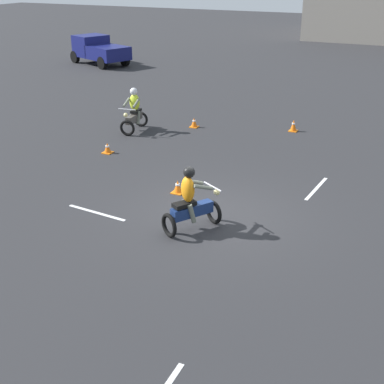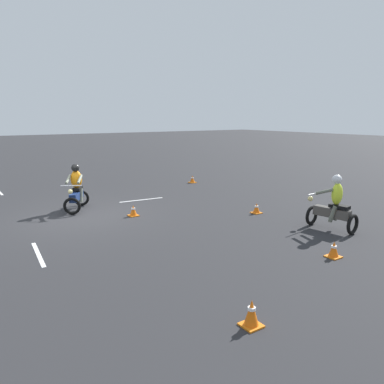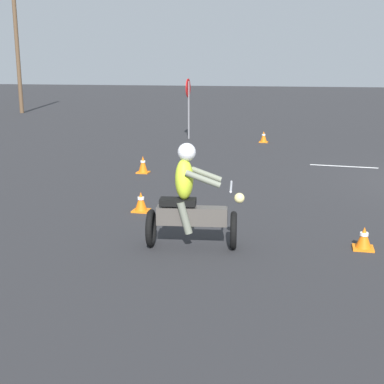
% 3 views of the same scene
% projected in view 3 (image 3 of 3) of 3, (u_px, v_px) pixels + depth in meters
% --- Properties ---
extents(motorcycle_rider_background, '(0.82, 1.55, 1.66)m').
position_uv_depth(motorcycle_rider_background, '(190.00, 203.00, 8.27)').
color(motorcycle_rider_background, black).
rests_on(motorcycle_rider_background, ground).
extents(stop_sign, '(0.70, 0.08, 2.30)m').
position_uv_depth(stop_sign, '(188.00, 96.00, 20.51)').
color(stop_sign, slate).
rests_on(stop_sign, ground).
extents(traffic_cone_near_left, '(0.32, 0.32, 0.36)m').
position_uv_depth(traffic_cone_near_left, '(364.00, 238.00, 8.33)').
color(traffic_cone_near_left, orange).
rests_on(traffic_cone_near_left, ground).
extents(traffic_cone_near_right, '(0.32, 0.32, 0.39)m').
position_uv_depth(traffic_cone_near_right, '(141.00, 202.00, 10.47)').
color(traffic_cone_near_right, orange).
rests_on(traffic_cone_near_right, ground).
extents(traffic_cone_mid_center, '(0.32, 0.32, 0.46)m').
position_uv_depth(traffic_cone_mid_center, '(143.00, 165.00, 14.21)').
color(traffic_cone_mid_center, orange).
rests_on(traffic_cone_mid_center, ground).
extents(traffic_cone_far_center, '(0.32, 0.32, 0.42)m').
position_uv_depth(traffic_cone_far_center, '(264.00, 137.00, 19.83)').
color(traffic_cone_far_center, orange).
rests_on(traffic_cone_far_center, ground).
extents(lane_stripe_n, '(0.24, 1.88, 0.01)m').
position_uv_depth(lane_stripe_n, '(344.00, 166.00, 15.17)').
color(lane_stripe_n, silver).
rests_on(lane_stripe_n, ground).
extents(utility_pole_near, '(0.24, 0.24, 8.08)m').
position_uv_depth(utility_pole_near, '(17.00, 43.00, 31.10)').
color(utility_pole_near, brown).
rests_on(utility_pole_near, ground).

